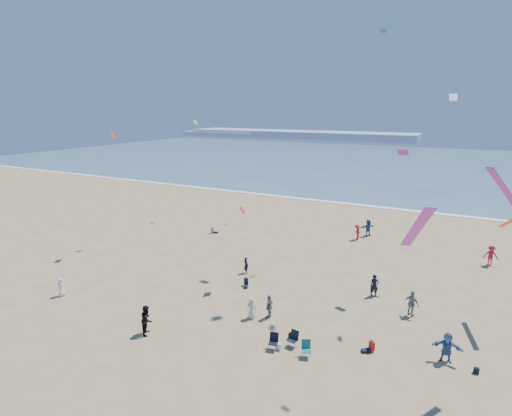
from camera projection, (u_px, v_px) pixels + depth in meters
The scene contains 12 objects.
ground at pixel (146, 395), 19.91m from camera, with size 220.00×220.00×0.00m, color tan.
ocean at pixel (407, 164), 101.53m from camera, with size 220.00×100.00×0.06m, color #476B84.
surf_line at pixel (361, 205), 58.56m from camera, with size 220.00×1.20×0.08m, color white.
headland_far at pixel (298, 134), 192.59m from camera, with size 110.00×20.00×3.20m, color #7A8EA8.
headland_near at pixel (222, 134), 206.44m from camera, with size 40.00×14.00×2.00m, color #7A8EA8.
standing_flyers at pixel (364, 287), 29.80m from camera, with size 33.31×42.65×1.92m.
seated_group at pixel (245, 322), 25.90m from camera, with size 22.03×30.20×0.84m.
chair_cluster at pixel (291, 344), 23.36m from camera, with size 2.76×1.51×1.00m.
white_tote at pixel (279, 346), 23.60m from camera, with size 0.35×0.20×0.40m, color white.
black_backpack at pixel (291, 336), 24.72m from camera, with size 0.30×0.22×0.38m, color black.
navy_bag at pixel (476, 370), 21.48m from camera, with size 0.28×0.18×0.34m, color black.
kites_aloft at pixel (411, 101), 24.13m from camera, with size 41.87×41.27×25.87m.
Camera 1 is at (12.77, -12.55, 13.90)m, focal length 28.00 mm.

